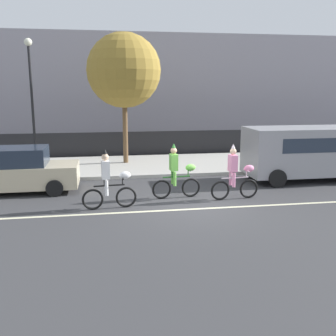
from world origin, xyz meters
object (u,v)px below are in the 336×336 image
object	(u,v)px
parade_cyclist_pink	(236,175)
parked_van_grey	(309,149)
parked_car_beige	(20,171)
parade_cyclist_zebra	(110,183)
street_lamp_post	(31,83)
parade_cyclist_lime	(177,174)

from	to	relation	value
parade_cyclist_pink	parked_van_grey	world-z (taller)	parked_van_grey
parked_van_grey	parked_car_beige	size ratio (longest dim) A/B	1.22
parade_cyclist_zebra	street_lamp_post	bearing A→B (deg)	114.10
parade_cyclist_zebra	street_lamp_post	size ratio (longest dim) A/B	0.33
parade_cyclist_zebra	parade_cyclist_lime	bearing A→B (deg)	20.58
parade_cyclist_pink	parked_van_grey	bearing A→B (deg)	30.51
parade_cyclist_lime	parked_car_beige	bearing A→B (deg)	162.44
parked_van_grey	parade_cyclist_lime	bearing A→B (deg)	-162.64
parade_cyclist_lime	street_lamp_post	size ratio (longest dim) A/B	0.33
parade_cyclist_pink	parked_car_beige	world-z (taller)	parade_cyclist_pink
parade_cyclist_pink	parked_van_grey	xyz separation A→B (m)	(3.91, 2.30, 0.44)
parked_van_grey	parked_car_beige	distance (m)	11.35
parade_cyclist_pink	parked_car_beige	xyz separation A→B (m)	(-7.43, 2.21, -0.06)
parked_car_beige	street_lamp_post	size ratio (longest dim) A/B	0.70
parked_van_grey	street_lamp_post	xyz separation A→B (m)	(-11.59, 5.01, 2.71)
parade_cyclist_lime	street_lamp_post	bearing A→B (deg)	130.07
parked_van_grey	street_lamp_post	bearing A→B (deg)	156.64
parade_cyclist_lime	parked_car_beige	world-z (taller)	parade_cyclist_lime
parked_car_beige	street_lamp_post	world-z (taller)	street_lamp_post
parade_cyclist_lime	parade_cyclist_pink	bearing A→B (deg)	-13.75
parade_cyclist_zebra	parked_car_beige	xyz separation A→B (m)	(-3.19, 2.60, -0.06)
parade_cyclist_lime	parked_van_grey	world-z (taller)	parked_van_grey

